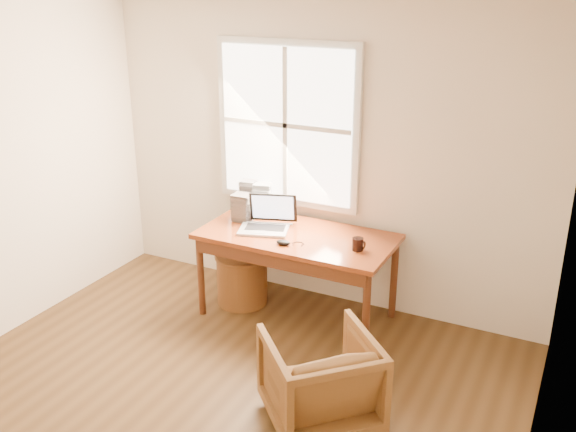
% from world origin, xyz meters
% --- Properties ---
extents(room_shell, '(4.04, 4.54, 2.64)m').
position_xyz_m(room_shell, '(-0.02, 0.16, 1.32)').
color(room_shell, '#4E351A').
rests_on(room_shell, ground).
extents(desk, '(1.60, 0.80, 0.04)m').
position_xyz_m(desk, '(0.00, 1.80, 0.73)').
color(desk, brown).
rests_on(desk, room_shell).
extents(armchair, '(0.96, 0.96, 0.63)m').
position_xyz_m(armchair, '(0.74, 0.61, 0.31)').
color(armchair, brown).
rests_on(armchair, room_shell).
extents(wicker_stool, '(0.45, 0.45, 0.44)m').
position_xyz_m(wicker_stool, '(-0.54, 1.80, 0.22)').
color(wicker_stool, brown).
rests_on(wicker_stool, room_shell).
extents(laptop, '(0.48, 0.50, 0.28)m').
position_xyz_m(laptop, '(-0.28, 1.74, 0.89)').
color(laptop, '#B7BBBF').
rests_on(laptop, desk).
extents(mouse, '(0.12, 0.07, 0.04)m').
position_xyz_m(mouse, '(-0.00, 1.56, 0.77)').
color(mouse, black).
rests_on(mouse, desk).
extents(coffee_mug, '(0.11, 0.11, 0.10)m').
position_xyz_m(coffee_mug, '(0.56, 1.72, 0.80)').
color(coffee_mug, black).
rests_on(coffee_mug, desk).
extents(cd_stack_a, '(0.18, 0.17, 0.29)m').
position_xyz_m(cd_stack_a, '(-0.48, 2.08, 0.90)').
color(cd_stack_a, silver).
rests_on(cd_stack_a, desk).
extents(cd_stack_b, '(0.16, 0.14, 0.24)m').
position_xyz_m(cd_stack_b, '(-0.56, 1.87, 0.87)').
color(cd_stack_b, '#29292E').
rests_on(cd_stack_b, desk).
extents(cd_stack_c, '(0.15, 0.14, 0.30)m').
position_xyz_m(cd_stack_c, '(-0.61, 2.07, 0.90)').
color(cd_stack_c, '#9898A5').
rests_on(cd_stack_c, desk).
extents(cd_stack_d, '(0.16, 0.15, 0.19)m').
position_xyz_m(cd_stack_d, '(-0.43, 2.06, 0.85)').
color(cd_stack_d, '#B2B8BE').
rests_on(cd_stack_d, desk).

